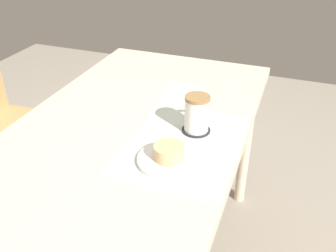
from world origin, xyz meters
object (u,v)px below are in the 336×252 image
at_px(pastry, 169,152).
at_px(wooden_chair, 0,124).
at_px(pastry_plate, 169,160).
at_px(coffee_mug, 197,113).
at_px(dining_table, 136,141).

bearing_deg(pastry, wooden_chair, 72.04).
xyz_separation_m(pastry_plate, coffee_mug, (0.18, -0.02, 0.06)).
xyz_separation_m(dining_table, pastry, (-0.18, -0.18, 0.12)).
height_order(pastry, coffee_mug, coffee_mug).
relative_size(pastry, coffee_mug, 0.74).
height_order(dining_table, wooden_chair, wooden_chair).
distance_m(pastry, coffee_mug, 0.18).
height_order(pastry_plate, pastry, pastry).
bearing_deg(coffee_mug, pastry_plate, 172.43).
relative_size(dining_table, pastry, 14.44).
height_order(wooden_chair, pastry_plate, wooden_chair).
xyz_separation_m(dining_table, pastry_plate, (-0.18, -0.18, 0.09)).
distance_m(dining_table, pastry_plate, 0.27).
bearing_deg(pastry_plate, coffee_mug, -7.57).
distance_m(wooden_chair, pastry_plate, 0.96).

